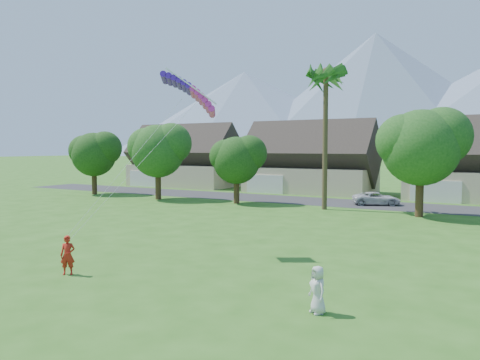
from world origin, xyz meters
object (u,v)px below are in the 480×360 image
Objects in this scene: parked_car at (376,199)px; parafoil_kite at (191,90)px; watcher at (318,290)px; kite_flyer at (68,255)px.

parafoil_kite is at bearing 147.45° from parked_car.
parked_car is 26.29m from parafoil_kite.
parked_car is (-5.44, 30.46, -0.18)m from watcher.
parafoil_kite reaches higher than parked_car.
watcher is 0.36× the size of parked_car.
watcher is at bearing 165.94° from parked_car.
kite_flyer is at bearing -136.86° from watcher.
parked_car is at bearing 61.50° from parafoil_kite.
parafoil_kite reaches higher than kite_flyer.
kite_flyer is 31.82m from parked_car.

